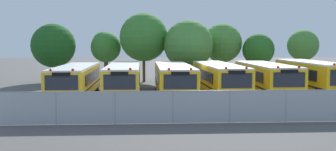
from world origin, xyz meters
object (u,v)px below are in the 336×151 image
object	(u,v)px
tree_4	(223,43)
tree_3	(189,44)
tree_0	(54,46)
tree_1	(105,46)
tree_6	(304,45)
school_bus_1	(124,79)
school_bus_3	(218,78)
school_bus_5	(312,77)
tree_5	(258,49)
school_bus_4	(266,78)
tree_2	(143,37)
school_bus_0	(76,80)
school_bus_2	(174,79)

from	to	relation	value
tree_4	tree_3	bearing A→B (deg)	-146.85
tree_0	tree_1	world-z (taller)	tree_0
tree_6	tree_3	bearing A→B (deg)	-175.42
school_bus_1	school_bus_3	xyz separation A→B (m)	(7.37, 0.03, 0.02)
school_bus_5	tree_5	bearing A→B (deg)	-84.20
tree_0	school_bus_3	bearing A→B (deg)	-36.31
school_bus_4	tree_5	bearing A→B (deg)	-102.94
tree_2	tree_3	xyz separation A→B (m)	(4.67, -1.47, -0.73)
school_bus_4	tree_6	xyz separation A→B (m)	(7.48, 10.63, 2.47)
school_bus_4	tree_4	world-z (taller)	tree_4
school_bus_5	tree_6	xyz separation A→B (m)	(3.76, 10.60, 2.40)
school_bus_1	school_bus_5	distance (m)	14.75
school_bus_3	tree_1	bearing A→B (deg)	-51.72
school_bus_3	school_bus_4	size ratio (longest dim) A/B	1.11
school_bus_1	tree_4	xyz separation A→B (m)	(10.10, 11.99, 2.74)
school_bus_4	tree_6	size ratio (longest dim) A/B	1.87
tree_4	school_bus_0	bearing A→B (deg)	-137.80
tree_1	tree_6	bearing A→B (deg)	-5.15
tree_2	tree_3	size ratio (longest dim) A/B	1.12
school_bus_2	school_bus_3	size ratio (longest dim) A/B	1.00
school_bus_3	tree_2	world-z (taller)	tree_2
school_bus_1	school_bus_2	size ratio (longest dim) A/B	1.03
tree_4	tree_1	bearing A→B (deg)	178.80
tree_1	school_bus_0	bearing A→B (deg)	-93.79
school_bus_2	school_bus_3	bearing A→B (deg)	-177.50
tree_4	school_bus_4	bearing A→B (deg)	-85.69
tree_4	school_bus_1	bearing A→B (deg)	-130.12
school_bus_2	tree_1	xyz separation A→B (m)	(-6.55, 12.39, 2.41)
tree_2	school_bus_4	bearing A→B (deg)	-49.07
school_bus_0	tree_5	bearing A→B (deg)	-148.10
school_bus_3	tree_6	bearing A→B (deg)	-138.43
school_bus_4	school_bus_5	xyz separation A→B (m)	(3.71, 0.03, 0.08)
tree_1	school_bus_1	bearing A→B (deg)	-77.55
tree_1	tree_5	size ratio (longest dim) A/B	1.05
tree_1	tree_2	bearing A→B (deg)	-19.28
tree_1	school_bus_4	bearing A→B (deg)	-42.41
tree_0	tree_4	distance (m)	18.03
tree_1	tree_2	distance (m)	4.44
tree_2	tree_4	bearing A→B (deg)	7.62
school_bus_2	tree_3	xyz separation A→B (m)	(2.21, 9.48, 2.62)
tree_3	tree_4	size ratio (longest dim) A/B	1.03
tree_2	tree_5	size ratio (longest dim) A/B	1.42
school_bus_3	tree_1	distance (m)	16.02
school_bus_2	tree_2	bearing A→B (deg)	-77.63
school_bus_0	tree_0	world-z (taller)	tree_0
tree_4	school_bus_5	bearing A→B (deg)	-69.25
school_bus_1	tree_4	size ratio (longest dim) A/B	1.88
school_bus_0	tree_6	size ratio (longest dim) A/B	1.98
tree_2	tree_5	distance (m)	12.35
tree_0	school_bus_5	bearing A→B (deg)	-26.96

